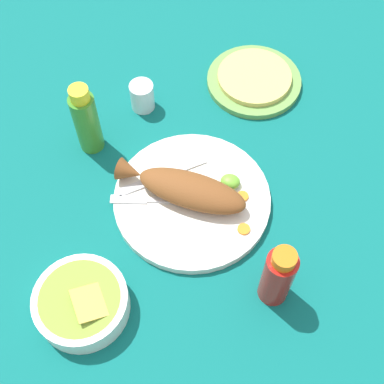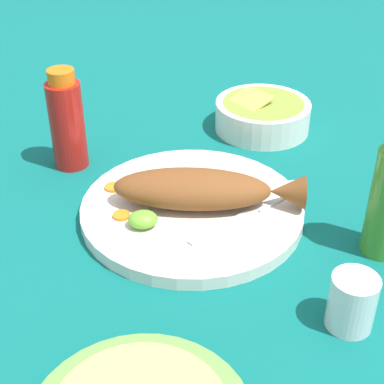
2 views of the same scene
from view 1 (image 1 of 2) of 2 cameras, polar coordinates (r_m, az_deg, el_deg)
The scene contains 14 objects.
ground_plane at distance 1.04m, azimuth 0.00°, elevation -1.07°, with size 4.00×4.00×0.00m, color #0C605B.
main_plate at distance 1.03m, azimuth 0.00°, elevation -0.83°, with size 0.30×0.30×0.02m, color silver.
fried_fish at distance 1.00m, azimuth -0.72°, elevation 0.36°, with size 0.26×0.10×0.05m.
fork_near at distance 1.02m, azimuth -4.30°, elevation -0.84°, with size 0.18×0.05×0.00m.
fork_far at distance 1.04m, azimuth -3.80°, elevation 1.40°, with size 0.16×0.12×0.00m.
carrot_slice_near at distance 0.99m, azimuth 5.54°, elevation -3.95°, with size 0.02×0.02×0.00m, color orange.
carrot_slice_mid at distance 1.03m, azimuth 5.42°, elevation -0.45°, with size 0.02×0.02×0.00m, color orange.
lime_wedge_main at distance 1.03m, azimuth 4.11°, elevation 1.14°, with size 0.04×0.03×0.02m, color #6BB233.
hot_sauce_bottle_red at distance 0.90m, azimuth 9.14°, elevation -8.86°, with size 0.05×0.05×0.16m.
hot_sauce_bottle_green at distance 1.07m, azimuth -11.22°, elevation 7.49°, with size 0.05×0.05×0.17m.
salt_cup at distance 1.16m, azimuth -5.32°, elevation 10.02°, with size 0.05×0.05×0.06m.
guacamole_bowl at distance 0.94m, azimuth -11.70°, elevation -11.46°, with size 0.16×0.16×0.06m.
tortilla_plate at distance 1.22m, azimuth 6.62°, elevation 11.68°, with size 0.21×0.21×0.01m, color #6B9E4C.
tortilla_stack at distance 1.21m, azimuth 6.68°, elevation 12.09°, with size 0.16×0.16×0.01m, color #E0C666.
Camera 1 is at (0.10, -0.50, 0.90)m, focal length 50.00 mm.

